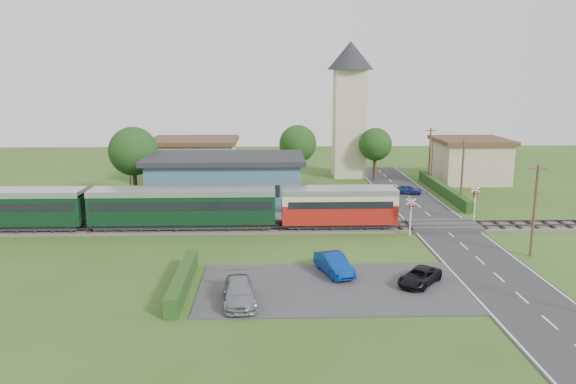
{
  "coord_description": "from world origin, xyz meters",
  "views": [
    {
      "loc": [
        -5.33,
        -45.82,
        13.48
      ],
      "look_at": [
        -3.8,
        4.0,
        2.96
      ],
      "focal_mm": 35.0,
      "sensor_mm": 36.0,
      "label": 1
    }
  ],
  "objects_px": {
    "station_building": "(226,181)",
    "train": "(147,206)",
    "house_west": "(195,160)",
    "pedestrian_near": "(294,208)",
    "car_park_dark": "(420,277)",
    "car_on_road": "(408,189)",
    "house_east": "(470,160)",
    "crossing_signal_far": "(475,199)",
    "crossing_signal_near": "(411,212)",
    "car_park_silver": "(239,292)",
    "equipment_hut": "(135,203)",
    "pedestrian_far": "(153,205)",
    "car_park_blue": "(334,264)",
    "church_tower": "(350,99)"
  },
  "relations": [
    {
      "from": "crossing_signal_near",
      "to": "car_park_silver",
      "type": "height_order",
      "value": "crossing_signal_near"
    },
    {
      "from": "crossing_signal_far",
      "to": "car_on_road",
      "type": "xyz_separation_m",
      "value": [
        -3.33,
        11.94,
        -1.56
      ]
    },
    {
      "from": "equipment_hut",
      "to": "crossing_signal_near",
      "type": "xyz_separation_m",
      "value": [
        24.4,
        -5.61,
        0.39
      ]
    },
    {
      "from": "house_west",
      "to": "car_on_road",
      "type": "bearing_deg",
      "value": -18.93
    },
    {
      "from": "house_west",
      "to": "station_building",
      "type": "bearing_deg",
      "value": -70.35
    },
    {
      "from": "station_building",
      "to": "crossing_signal_far",
      "type": "distance_m",
      "value": 24.51
    },
    {
      "from": "crossing_signal_near",
      "to": "crossing_signal_far",
      "type": "height_order",
      "value": "same"
    },
    {
      "from": "car_on_road",
      "to": "car_park_dark",
      "type": "relative_size",
      "value": 0.83
    },
    {
      "from": "pedestrian_near",
      "to": "house_east",
      "type": "bearing_deg",
      "value": -137.44
    },
    {
      "from": "church_tower",
      "to": "car_park_blue",
      "type": "xyz_separation_m",
      "value": [
        -6.07,
        -37.5,
        -9.46
      ]
    },
    {
      "from": "train",
      "to": "station_building",
      "type": "bearing_deg",
      "value": 55.56
    },
    {
      "from": "station_building",
      "to": "car_park_silver",
      "type": "distance_m",
      "value": 25.51
    },
    {
      "from": "house_east",
      "to": "pedestrian_near",
      "type": "bearing_deg",
      "value": -139.82
    },
    {
      "from": "house_west",
      "to": "crossing_signal_near",
      "type": "distance_m",
      "value": 33.22
    },
    {
      "from": "car_on_road",
      "to": "station_building",
      "type": "bearing_deg",
      "value": 122.06
    },
    {
      "from": "pedestrian_far",
      "to": "car_park_blue",
      "type": "bearing_deg",
      "value": -134.68
    },
    {
      "from": "equipment_hut",
      "to": "crossing_signal_far",
      "type": "bearing_deg",
      "value": -1.46
    },
    {
      "from": "crossing_signal_near",
      "to": "car_park_silver",
      "type": "distance_m",
      "value": 19.55
    },
    {
      "from": "house_west",
      "to": "house_east",
      "type": "relative_size",
      "value": 1.23
    },
    {
      "from": "equipment_hut",
      "to": "pedestrian_near",
      "type": "height_order",
      "value": "equipment_hut"
    },
    {
      "from": "crossing_signal_near",
      "to": "crossing_signal_far",
      "type": "relative_size",
      "value": 1.0
    },
    {
      "from": "car_on_road",
      "to": "car_park_dark",
      "type": "xyz_separation_m",
      "value": [
        -6.01,
        -27.99,
        0.02
      ]
    },
    {
      "from": "crossing_signal_far",
      "to": "car_park_silver",
      "type": "xyz_separation_m",
      "value": [
        -20.89,
        -18.69,
        -1.39
      ]
    },
    {
      "from": "equipment_hut",
      "to": "car_park_dark",
      "type": "bearing_deg",
      "value": -37.13
    },
    {
      "from": "station_building",
      "to": "house_west",
      "type": "xyz_separation_m",
      "value": [
        -5.0,
        14.01,
        0.1
      ]
    },
    {
      "from": "train",
      "to": "house_west",
      "type": "relative_size",
      "value": 4.0
    },
    {
      "from": "train",
      "to": "car_park_dark",
      "type": "relative_size",
      "value": 11.51
    },
    {
      "from": "car_park_silver",
      "to": "station_building",
      "type": "bearing_deg",
      "value": 90.37
    },
    {
      "from": "crossing_signal_far",
      "to": "car_park_blue",
      "type": "xyz_separation_m",
      "value": [
        -14.67,
        -13.89,
        -1.38
      ]
    },
    {
      "from": "equipment_hut",
      "to": "train",
      "type": "bearing_deg",
      "value": -60.2
    },
    {
      "from": "car_on_road",
      "to": "equipment_hut",
      "type": "bearing_deg",
      "value": 128.8
    },
    {
      "from": "train",
      "to": "pedestrian_near",
      "type": "relative_size",
      "value": 24.14
    },
    {
      "from": "pedestrian_near",
      "to": "equipment_hut",
      "type": "bearing_deg",
      "value": -0.72
    },
    {
      "from": "car_park_silver",
      "to": "car_park_blue",
      "type": "bearing_deg",
      "value": 31.91
    },
    {
      "from": "station_building",
      "to": "car_on_road",
      "type": "relative_size",
      "value": 5.16
    },
    {
      "from": "house_east",
      "to": "car_on_road",
      "type": "distance_m",
      "value": 12.58
    },
    {
      "from": "pedestrian_near",
      "to": "car_park_dark",
      "type": "bearing_deg",
      "value": 117.34
    },
    {
      "from": "equipment_hut",
      "to": "car_park_blue",
      "type": "bearing_deg",
      "value": -40.97
    },
    {
      "from": "station_building",
      "to": "pedestrian_near",
      "type": "relative_size",
      "value": 8.94
    },
    {
      "from": "house_west",
      "to": "car_on_road",
      "type": "relative_size",
      "value": 3.48
    },
    {
      "from": "church_tower",
      "to": "car_park_dark",
      "type": "height_order",
      "value": "church_tower"
    },
    {
      "from": "train",
      "to": "car_on_road",
      "type": "distance_m",
      "value": 30.12
    },
    {
      "from": "crossing_signal_near",
      "to": "car_on_road",
      "type": "xyz_separation_m",
      "value": [
        3.87,
        16.74,
        -1.56
      ]
    },
    {
      "from": "station_building",
      "to": "car_park_blue",
      "type": "relative_size",
      "value": 3.84
    },
    {
      "from": "equipment_hut",
      "to": "car_park_blue",
      "type": "relative_size",
      "value": 0.61
    },
    {
      "from": "car_on_road",
      "to": "house_east",
      "type": "bearing_deg",
      "value": -34.46
    },
    {
      "from": "train",
      "to": "car_park_blue",
      "type": "distance_m",
      "value": 19.03
    },
    {
      "from": "car_park_blue",
      "to": "pedestrian_near",
      "type": "distance_m",
      "value": 14.08
    },
    {
      "from": "equipment_hut",
      "to": "car_on_road",
      "type": "xyz_separation_m",
      "value": [
        28.27,
        11.13,
        -1.17
      ]
    },
    {
      "from": "station_building",
      "to": "train",
      "type": "bearing_deg",
      "value": -124.44
    }
  ]
}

